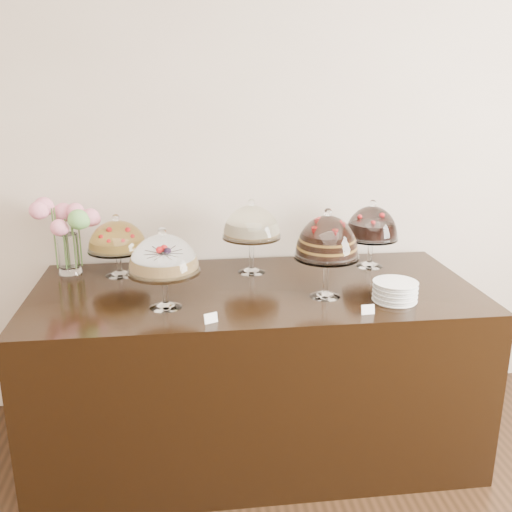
{
  "coord_description": "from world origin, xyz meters",
  "views": [
    {
      "loc": [
        -0.65,
        -0.21,
        1.89
      ],
      "look_at": [
        -0.32,
        2.4,
        1.08
      ],
      "focal_mm": 40.0,
      "sensor_mm": 36.0,
      "label": 1
    }
  ],
  "objects": [
    {
      "name": "cake_stand_fruit_tart",
      "position": [
        -1.01,
        2.73,
        1.1
      ],
      "size": [
        0.31,
        0.31,
        0.33
      ],
      "color": "white",
      "rests_on": "display_counter"
    },
    {
      "name": "cake_stand_dark_choco",
      "position": [
        0.35,
        2.72,
        1.13
      ],
      "size": [
        0.29,
        0.29,
        0.38
      ],
      "color": "white",
      "rests_on": "display_counter"
    },
    {
      "name": "price_card_right",
      "position": [
        0.13,
        2.05,
        0.92
      ],
      "size": [
        0.06,
        0.02,
        0.04
      ],
      "primitive_type": "cube",
      "rotation": [
        -0.21,
        0.0,
        0.07
      ],
      "color": "white",
      "rests_on": "display_counter"
    },
    {
      "name": "display_counter",
      "position": [
        -0.32,
        2.45,
        0.45
      ],
      "size": [
        2.2,
        1.0,
        0.9
      ],
      "primitive_type": "cube",
      "color": "black",
      "rests_on": "ground"
    },
    {
      "name": "price_card_left",
      "position": [
        -0.56,
        2.04,
        0.92
      ],
      "size": [
        0.06,
        0.04,
        0.04
      ],
      "primitive_type": "cube",
      "rotation": [
        -0.21,
        0.0,
        0.4
      ],
      "color": "white",
      "rests_on": "display_counter"
    },
    {
      "name": "cake_stand_sugar_sponge",
      "position": [
        -0.76,
        2.24,
        1.14
      ],
      "size": [
        0.32,
        0.32,
        0.38
      ],
      "color": "white",
      "rests_on": "display_counter"
    },
    {
      "name": "cake_stand_choco_layer",
      "position": [
        -0.0,
        2.29,
        1.18
      ],
      "size": [
        0.31,
        0.31,
        0.43
      ],
      "color": "white",
      "rests_on": "display_counter"
    },
    {
      "name": "cake_stand_cheesecake",
      "position": [
        -0.31,
        2.69,
        1.16
      ],
      "size": [
        0.31,
        0.31,
        0.4
      ],
      "color": "white",
      "rests_on": "display_counter"
    },
    {
      "name": "wall_back",
      "position": [
        0.0,
        3.0,
        1.5
      ],
      "size": [
        5.0,
        0.04,
        3.0
      ],
      "primitive_type": "cube",
      "color": "beige",
      "rests_on": "ground"
    },
    {
      "name": "flower_vase",
      "position": [
        -1.28,
        2.79,
        1.16
      ],
      "size": [
        0.35,
        0.29,
        0.41
      ],
      "color": "white",
      "rests_on": "display_counter"
    },
    {
      "name": "plate_stack",
      "position": [
        0.31,
        2.19,
        0.95
      ],
      "size": [
        0.2,
        0.2,
        0.09
      ],
      "color": "white",
      "rests_on": "display_counter"
    }
  ]
}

